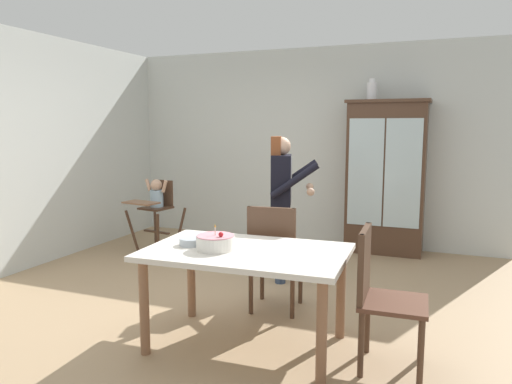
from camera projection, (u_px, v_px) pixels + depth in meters
name	position (u px, v px, depth m)	size (l,w,h in m)	color
ground_plane	(230.00, 302.00, 4.48)	(6.24, 6.24, 0.00)	tan
wall_back	(307.00, 146.00, 6.72)	(5.32, 0.06, 2.70)	silver
wall_left	(12.00, 152.00, 5.26)	(0.06, 5.32, 2.70)	silver
china_cabinet	(386.00, 177.00, 6.12)	(1.02, 0.48, 1.96)	#4C3323
ceramic_vase	(372.00, 91.00, 6.05)	(0.13, 0.13, 0.27)	white
high_chair_with_toddler	(156.00, 202.00, 6.24)	(0.65, 0.75, 0.95)	#4C3323
adult_person	(282.00, 191.00, 4.97)	(0.60, 0.59, 1.53)	#33425B
dining_table	(246.00, 262.00, 3.51)	(1.50, 0.98, 0.74)	silver
birthday_cake	(215.00, 242.00, 3.49)	(0.28, 0.28, 0.19)	white
serving_bowl	(191.00, 241.00, 3.62)	(0.18, 0.18, 0.06)	#B2BCC6
dining_chair_far_side	(274.00, 251.00, 4.16)	(0.48, 0.48, 0.96)	#4C3323
dining_chair_right_end	(378.00, 288.00, 3.21)	(0.46, 0.46, 0.96)	#4C3323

